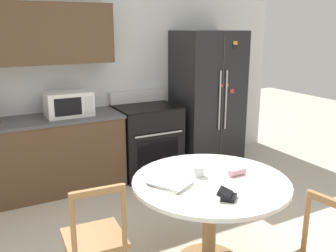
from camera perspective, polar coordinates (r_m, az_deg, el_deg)
back_wall at (r=4.85m, az=-12.35°, el=9.00°), size 5.20×0.44×2.60m
kitchen_counter at (r=4.61m, az=-20.44°, el=-4.61°), size 2.18×0.64×0.90m
refrigerator at (r=5.27m, az=5.97°, el=4.08°), size 0.86×0.73×1.87m
oven_range at (r=4.97m, az=-3.18°, el=-2.05°), size 0.79×0.68×1.08m
microwave at (r=4.54m, az=-14.92°, el=3.31°), size 0.53×0.37×0.29m
dining_table at (r=3.05m, az=6.46°, el=-10.55°), size 1.24×1.24×0.75m
dining_chair_left at (r=2.86m, az=-11.05°, el=-16.65°), size 0.45×0.45×0.90m
candle_glass at (r=3.05m, az=4.73°, el=-6.97°), size 0.09×0.09×0.08m
folded_napkin at (r=3.10m, az=10.50°, el=-6.97°), size 0.15×0.06×0.05m
wallet at (r=2.69m, az=8.97°, el=-10.37°), size 0.17×0.17×0.07m
mail_stack at (r=2.88m, az=0.29°, el=-8.74°), size 0.34×0.37×0.02m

